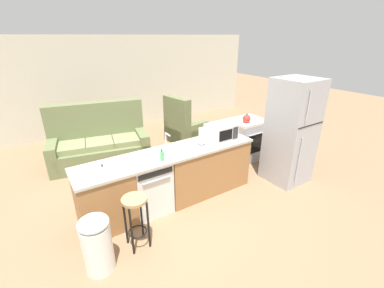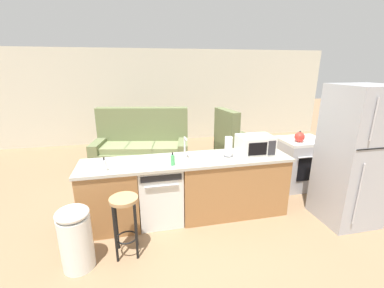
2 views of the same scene
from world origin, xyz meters
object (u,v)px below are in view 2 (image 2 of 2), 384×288
(dishwasher, at_px, (160,193))
(refrigerator, at_px, (353,157))
(dish_soap_bottle, at_px, (104,165))
(paper_towel_roll, at_px, (228,147))
(stove_range, at_px, (300,163))
(trash_bin, at_px, (76,237))
(couch, at_px, (142,149))
(microwave, at_px, (255,145))
(soap_bottle, at_px, (173,160))
(armchair, at_px, (233,145))
(bar_stool, at_px, (125,214))
(kettle, at_px, (300,137))

(dishwasher, distance_m, refrigerator, 2.71)
(refrigerator, bearing_deg, dishwasher, 168.07)
(refrigerator, relative_size, dish_soap_bottle, 10.93)
(refrigerator, bearing_deg, paper_towel_roll, 160.89)
(dishwasher, relative_size, stove_range, 0.93)
(stove_range, bearing_deg, trash_bin, -160.38)
(dishwasher, bearing_deg, refrigerator, -11.93)
(refrigerator, bearing_deg, couch, 135.28)
(microwave, xyz_separation_m, trash_bin, (-2.39, -0.73, -0.66))
(stove_range, relative_size, trash_bin, 1.22)
(soap_bottle, relative_size, armchair, 0.15)
(refrigerator, bearing_deg, trash_bin, -177.14)
(refrigerator, height_order, trash_bin, refrigerator)
(paper_towel_roll, distance_m, trash_bin, 2.21)
(microwave, distance_m, trash_bin, 2.58)
(paper_towel_roll, bearing_deg, armchair, 66.36)
(microwave, xyz_separation_m, couch, (-1.58, 2.20, -0.65))
(dishwasher, height_order, soap_bottle, soap_bottle)
(dishwasher, bearing_deg, bar_stool, -126.10)
(bar_stool, relative_size, trash_bin, 1.00)
(paper_towel_roll, relative_size, couch, 0.13)
(soap_bottle, xyz_separation_m, armchair, (1.77, 2.32, -0.62))
(trash_bin, distance_m, armchair, 4.09)
(refrigerator, distance_m, couch, 3.94)
(microwave, xyz_separation_m, bar_stool, (-1.86, -0.63, -0.50))
(dish_soap_bottle, bearing_deg, dishwasher, 15.03)
(paper_towel_roll, height_order, bar_stool, paper_towel_roll)
(bar_stool, height_order, trash_bin, same)
(dish_soap_bottle, bearing_deg, trash_bin, -118.77)
(dish_soap_bottle, xyz_separation_m, trash_bin, (-0.30, -0.55, -0.59))
(paper_towel_roll, xyz_separation_m, armchair, (0.94, 2.14, -0.69))
(paper_towel_roll, relative_size, trash_bin, 0.38)
(armchair, bearing_deg, couch, 178.57)
(dishwasher, relative_size, couch, 0.39)
(dishwasher, height_order, bar_stool, dishwasher)
(soap_bottle, xyz_separation_m, kettle, (2.27, 0.60, 0.01))
(stove_range, bearing_deg, paper_towel_roll, -161.29)
(kettle, bearing_deg, dish_soap_bottle, -168.99)
(dishwasher, bearing_deg, trash_bin, -143.43)
(microwave, distance_m, kettle, 1.11)
(dishwasher, relative_size, trash_bin, 1.14)
(refrigerator, relative_size, trash_bin, 2.60)
(microwave, bearing_deg, kettle, 22.39)
(stove_range, bearing_deg, kettle, -142.84)
(bar_stool, bearing_deg, couch, 84.23)
(refrigerator, height_order, kettle, refrigerator)
(stove_range, distance_m, bar_stool, 3.28)
(bar_stool, bearing_deg, paper_towel_roll, 23.57)
(kettle, height_order, trash_bin, kettle)
(kettle, xyz_separation_m, couch, (-2.61, 1.77, -0.59))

